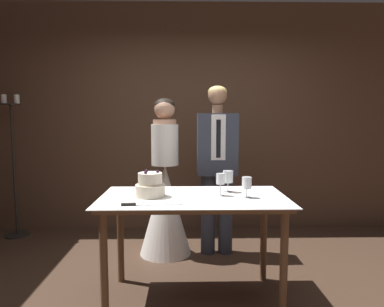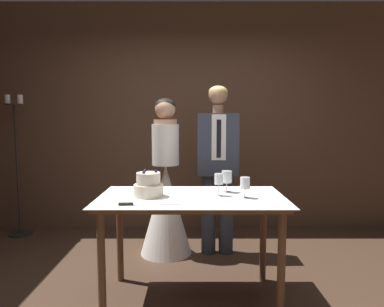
{
  "view_description": "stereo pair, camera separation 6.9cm",
  "coord_description": "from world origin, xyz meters",
  "px_view_note": "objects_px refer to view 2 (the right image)",
  "views": [
    {
      "loc": [
        -0.08,
        -2.45,
        1.42
      ],
      "look_at": [
        -0.02,
        0.6,
        1.11
      ],
      "focal_mm": 32.0,
      "sensor_mm": 36.0,
      "label": 1
    },
    {
      "loc": [
        -0.01,
        -2.45,
        1.42
      ],
      "look_at": [
        -0.02,
        0.6,
        1.11
      ],
      "focal_mm": 32.0,
      "sensor_mm": 36.0,
      "label": 2
    }
  ],
  "objects_px": {
    "wine_glass_middle": "(245,184)",
    "groom": "(218,162)",
    "bride": "(166,197)",
    "wine_glass_far": "(219,180)",
    "cake_table": "(192,209)",
    "candle_stand": "(18,173)",
    "tiered_cake": "(149,186)",
    "wine_glass_near": "(227,178)",
    "cake_knife": "(138,204)"
  },
  "relations": [
    {
      "from": "candle_stand",
      "to": "cake_table",
      "type": "bearing_deg",
      "value": -35.61
    },
    {
      "from": "cake_table",
      "to": "wine_glass_middle",
      "type": "bearing_deg",
      "value": -7.31
    },
    {
      "from": "tiered_cake",
      "to": "bride",
      "type": "distance_m",
      "value": 0.99
    },
    {
      "from": "cake_table",
      "to": "groom",
      "type": "height_order",
      "value": "groom"
    },
    {
      "from": "wine_glass_near",
      "to": "wine_glass_far",
      "type": "relative_size",
      "value": 1.0
    },
    {
      "from": "cake_knife",
      "to": "wine_glass_near",
      "type": "distance_m",
      "value": 0.79
    },
    {
      "from": "wine_glass_near",
      "to": "groom",
      "type": "xyz_separation_m",
      "value": [
        -0.02,
        0.78,
        0.03
      ]
    },
    {
      "from": "wine_glass_near",
      "to": "candle_stand",
      "type": "height_order",
      "value": "candle_stand"
    },
    {
      "from": "cake_knife",
      "to": "wine_glass_far",
      "type": "relative_size",
      "value": 2.45
    },
    {
      "from": "wine_glass_middle",
      "to": "wine_glass_far",
      "type": "distance_m",
      "value": 0.21
    },
    {
      "from": "cake_knife",
      "to": "candle_stand",
      "type": "bearing_deg",
      "value": 130.18
    },
    {
      "from": "tiered_cake",
      "to": "groom",
      "type": "xyz_separation_m",
      "value": [
        0.6,
        0.93,
        0.07
      ]
    },
    {
      "from": "bride",
      "to": "wine_glass_near",
      "type": "bearing_deg",
      "value": -54.55
    },
    {
      "from": "wine_glass_near",
      "to": "tiered_cake",
      "type": "bearing_deg",
      "value": -166.07
    },
    {
      "from": "cake_table",
      "to": "tiered_cake",
      "type": "xyz_separation_m",
      "value": [
        -0.33,
        -0.0,
        0.18
      ]
    },
    {
      "from": "bride",
      "to": "cake_knife",
      "type": "bearing_deg",
      "value": -94.82
    },
    {
      "from": "bride",
      "to": "candle_stand",
      "type": "xyz_separation_m",
      "value": [
        -1.84,
        0.58,
        0.17
      ]
    },
    {
      "from": "cake_table",
      "to": "cake_knife",
      "type": "height_order",
      "value": "cake_knife"
    },
    {
      "from": "tiered_cake",
      "to": "candle_stand",
      "type": "relative_size",
      "value": 0.13
    },
    {
      "from": "cake_knife",
      "to": "wine_glass_far",
      "type": "distance_m",
      "value": 0.66
    },
    {
      "from": "cake_table",
      "to": "wine_glass_middle",
      "type": "distance_m",
      "value": 0.46
    },
    {
      "from": "tiered_cake",
      "to": "wine_glass_middle",
      "type": "relative_size",
      "value": 1.44
    },
    {
      "from": "wine_glass_near",
      "to": "wine_glass_middle",
      "type": "relative_size",
      "value": 1.1
    },
    {
      "from": "cake_knife",
      "to": "groom",
      "type": "xyz_separation_m",
      "value": [
        0.64,
        1.21,
        0.14
      ]
    },
    {
      "from": "cake_table",
      "to": "groom",
      "type": "xyz_separation_m",
      "value": [
        0.27,
        0.93,
        0.25
      ]
    },
    {
      "from": "wine_glass_middle",
      "to": "wine_glass_far",
      "type": "xyz_separation_m",
      "value": [
        -0.19,
        0.07,
        0.02
      ]
    },
    {
      "from": "wine_glass_near",
      "to": "groom",
      "type": "distance_m",
      "value": 0.78
    },
    {
      "from": "cake_knife",
      "to": "wine_glass_far",
      "type": "height_order",
      "value": "wine_glass_far"
    },
    {
      "from": "groom",
      "to": "cake_table",
      "type": "bearing_deg",
      "value": -106.17
    },
    {
      "from": "cake_table",
      "to": "wine_glass_far",
      "type": "height_order",
      "value": "wine_glass_far"
    },
    {
      "from": "cake_table",
      "to": "wine_glass_near",
      "type": "distance_m",
      "value": 0.39
    },
    {
      "from": "cake_table",
      "to": "wine_glass_near",
      "type": "bearing_deg",
      "value": 28.0
    },
    {
      "from": "groom",
      "to": "tiered_cake",
      "type": "bearing_deg",
      "value": -122.77
    },
    {
      "from": "cake_knife",
      "to": "wine_glass_middle",
      "type": "bearing_deg",
      "value": 11.95
    },
    {
      "from": "cake_knife",
      "to": "bride",
      "type": "distance_m",
      "value": 1.23
    },
    {
      "from": "wine_glass_middle",
      "to": "wine_glass_far",
      "type": "relative_size",
      "value": 0.91
    },
    {
      "from": "bride",
      "to": "wine_glass_far",
      "type": "bearing_deg",
      "value": -62.2
    },
    {
      "from": "wine_glass_middle",
      "to": "tiered_cake",
      "type": "bearing_deg",
      "value": 176.04
    },
    {
      "from": "wine_glass_middle",
      "to": "cake_table",
      "type": "bearing_deg",
      "value": 172.69
    },
    {
      "from": "cake_knife",
      "to": "tiered_cake",
      "type": "bearing_deg",
      "value": 77.2
    },
    {
      "from": "wine_glass_middle",
      "to": "groom",
      "type": "relative_size",
      "value": 0.09
    },
    {
      "from": "cake_knife",
      "to": "wine_glass_far",
      "type": "xyz_separation_m",
      "value": [
        0.58,
        0.29,
        0.11
      ]
    },
    {
      "from": "tiered_cake",
      "to": "wine_glass_near",
      "type": "xyz_separation_m",
      "value": [
        0.62,
        0.15,
        0.03
      ]
    },
    {
      "from": "candle_stand",
      "to": "wine_glass_middle",
      "type": "bearing_deg",
      "value": -31.88
    },
    {
      "from": "wine_glass_middle",
      "to": "bride",
      "type": "height_order",
      "value": "bride"
    },
    {
      "from": "bride",
      "to": "candle_stand",
      "type": "distance_m",
      "value": 1.94
    },
    {
      "from": "tiered_cake",
      "to": "wine_glass_far",
      "type": "bearing_deg",
      "value": 2.23
    },
    {
      "from": "tiered_cake",
      "to": "wine_glass_middle",
      "type": "distance_m",
      "value": 0.74
    },
    {
      "from": "wine_glass_middle",
      "to": "candle_stand",
      "type": "xyz_separation_m",
      "value": [
        -2.52,
        1.57,
        -0.16
      ]
    },
    {
      "from": "wine_glass_middle",
      "to": "groom",
      "type": "bearing_deg",
      "value": 97.68
    }
  ]
}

